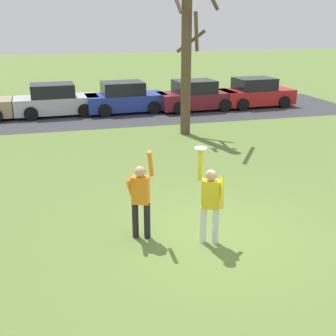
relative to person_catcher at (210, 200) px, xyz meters
name	(u,v)px	position (x,y,z in m)	size (l,w,h in m)	color
ground_plane	(215,235)	(0.24, 0.28, -0.98)	(120.00, 120.00, 0.00)	olive
person_catcher	(210,200)	(0.00, 0.00, 0.00)	(0.58, 0.49, 2.08)	silver
person_defender	(141,196)	(-1.35, 0.57, 0.00)	(0.63, 0.58, 2.04)	black
frisbee_disc	(201,148)	(-0.21, 0.09, 1.11)	(0.25, 0.25, 0.02)	white
parked_car_silver	(56,101)	(-3.13, 14.08, -0.25)	(4.19, 2.21, 1.59)	#BCBCC1
parked_car_blue	(125,98)	(0.39, 13.94, -0.25)	(4.19, 2.21, 1.59)	#233893
parked_car_maroon	(196,96)	(4.16, 13.60, -0.25)	(4.19, 2.21, 1.59)	maroon
parked_car_red	(255,93)	(7.70, 13.72, -0.25)	(4.19, 2.21, 1.59)	red
parking_strip	(126,113)	(0.36, 13.76, -0.98)	(24.67, 6.40, 0.01)	#38383D
bare_tree_tall	(187,49)	(2.16, 8.85, 2.49)	(1.81, 2.14, 6.64)	brown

